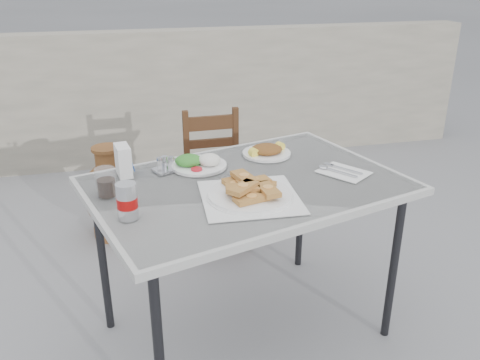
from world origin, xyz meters
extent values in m
plane|color=slate|center=(0.00, 0.00, 0.00)|extent=(80.00, 80.00, 0.00)
cylinder|color=black|center=(-0.31, -0.63, 0.39)|extent=(0.04, 0.04, 0.79)
cylinder|color=black|center=(0.84, -0.30, 0.39)|extent=(0.04, 0.04, 0.79)
cylinder|color=black|center=(-0.51, 0.10, 0.39)|extent=(0.04, 0.04, 0.79)
cylinder|color=black|center=(0.64, 0.42, 0.39)|extent=(0.04, 0.04, 0.79)
cube|color=white|center=(0.17, -0.10, 0.82)|extent=(1.58, 1.27, 0.03)
cube|color=white|center=(0.17, -0.10, 0.83)|extent=(1.52, 1.21, 0.01)
cube|color=white|center=(0.13, -0.28, 0.84)|extent=(0.43, 0.43, 0.00)
cylinder|color=white|center=(0.13, -0.28, 0.85)|extent=(0.36, 0.36, 0.02)
cylinder|color=white|center=(0.13, -0.28, 0.84)|extent=(0.37, 0.37, 0.01)
cylinder|color=white|center=(-0.02, 0.12, 0.84)|extent=(0.27, 0.27, 0.01)
ellipsoid|color=white|center=(0.03, 0.11, 0.87)|extent=(0.11, 0.11, 0.06)
ellipsoid|color=#257320|center=(-0.06, 0.13, 0.87)|extent=(0.13, 0.12, 0.05)
cylinder|color=red|center=(-0.04, 0.05, 0.86)|extent=(0.05, 0.05, 0.01)
cylinder|color=white|center=(0.35, 0.20, 0.84)|extent=(0.25, 0.25, 0.01)
ellipsoid|color=#2E6018|center=(0.35, 0.20, 0.87)|extent=(0.16, 0.15, 0.05)
cylinder|color=#FFE745|center=(0.27, 0.17, 0.87)|extent=(0.05, 0.05, 0.05)
cylinder|color=#FFE745|center=(0.43, 0.23, 0.87)|extent=(0.05, 0.05, 0.05)
cylinder|color=silver|center=(-0.37, -0.34, 0.91)|extent=(0.08, 0.08, 0.14)
cylinder|color=#BA0E0D|center=(-0.37, -0.34, 0.90)|extent=(0.08, 0.08, 0.04)
cylinder|color=silver|center=(-0.37, -0.34, 0.98)|extent=(0.07, 0.07, 0.00)
cylinder|color=white|center=(-0.45, -0.11, 0.90)|extent=(0.09, 0.09, 0.12)
cylinder|color=black|center=(-0.45, -0.11, 0.87)|extent=(0.08, 0.08, 0.07)
cube|color=white|center=(-0.37, 0.10, 0.91)|extent=(0.08, 0.13, 0.14)
cube|color=#1849B8|center=(-0.33, 0.11, 0.90)|extent=(0.03, 0.06, 0.08)
cube|color=silver|center=(-0.18, 0.10, 0.84)|extent=(0.13, 0.12, 0.01)
cylinder|color=white|center=(-0.21, 0.08, 0.88)|extent=(0.03, 0.03, 0.07)
cylinder|color=white|center=(-0.15, 0.08, 0.88)|extent=(0.03, 0.03, 0.07)
cylinder|color=silver|center=(-0.18, 0.13, 0.88)|extent=(0.03, 0.03, 0.05)
cube|color=white|center=(0.63, -0.12, 0.84)|extent=(0.27, 0.28, 0.00)
cube|color=silver|center=(0.61, -0.13, 0.85)|extent=(0.11, 0.15, 0.00)
ellipsoid|color=silver|center=(0.56, -0.05, 0.85)|extent=(0.04, 0.06, 0.01)
cube|color=silver|center=(0.65, -0.10, 0.85)|extent=(0.11, 0.15, 0.00)
cube|color=silver|center=(0.60, -0.02, 0.85)|extent=(0.05, 0.06, 0.00)
cube|color=#3D1C10|center=(0.05, 0.67, 0.21)|extent=(0.04, 0.04, 0.41)
cube|color=#3D1C10|center=(0.38, 0.67, 0.21)|extent=(0.04, 0.04, 0.41)
cube|color=#3D1C10|center=(0.05, 1.00, 0.21)|extent=(0.04, 0.04, 0.41)
cube|color=#3D1C10|center=(0.38, 1.00, 0.21)|extent=(0.04, 0.04, 0.41)
cube|color=maroon|center=(0.21, 0.83, 0.44)|extent=(0.39, 0.39, 0.05)
cube|color=#3D1C10|center=(0.05, 1.00, 0.64)|extent=(0.04, 0.04, 0.46)
cube|color=#3D1C10|center=(0.38, 1.00, 0.64)|extent=(0.04, 0.04, 0.46)
cube|color=#3D1C10|center=(0.21, 1.00, 0.78)|extent=(0.37, 0.03, 0.09)
cube|color=#3D1C10|center=(0.21, 1.00, 0.64)|extent=(0.37, 0.03, 0.06)
cylinder|color=brown|center=(-0.47, 1.09, 0.03)|extent=(0.28, 0.28, 0.07)
ellipsoid|color=brown|center=(-0.47, 1.09, 0.30)|extent=(0.37, 0.37, 0.46)
cylinder|color=beige|center=(-0.47, 1.09, 0.30)|extent=(0.37, 0.37, 0.05)
cylinder|color=brown|center=(-0.47, 1.09, 0.56)|extent=(0.16, 0.16, 0.14)
cylinder|color=brown|center=(-0.47, 1.09, 0.63)|extent=(0.19, 0.19, 0.02)
cube|color=#A99F8D|center=(0.00, 2.50, 0.60)|extent=(6.00, 0.25, 1.20)
camera|label=1|loc=(-0.37, -2.14, 1.75)|focal=38.00mm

